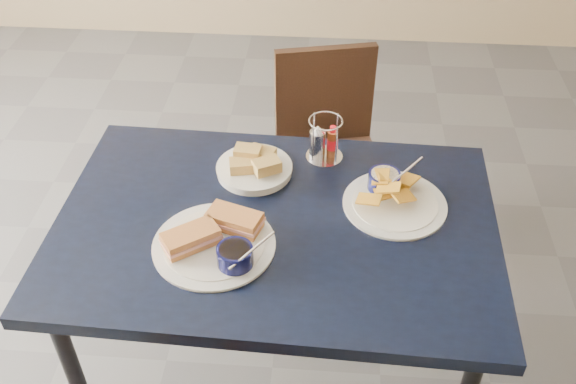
# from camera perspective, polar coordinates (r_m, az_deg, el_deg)

# --- Properties ---
(ground) EXTENTS (6.00, 6.00, 0.00)m
(ground) POSITION_cam_1_polar(r_m,az_deg,el_deg) (2.32, -1.41, -15.34)
(ground) COLOR #4B4B50
(ground) RESTS_ON ground
(dining_table) EXTENTS (1.20, 0.82, 0.75)m
(dining_table) POSITION_cam_1_polar(r_m,az_deg,el_deg) (1.76, -1.08, -4.24)
(dining_table) COLOR black
(dining_table) RESTS_ON ground
(chair_far) EXTENTS (0.45, 0.45, 0.81)m
(chair_far) POSITION_cam_1_polar(r_m,az_deg,el_deg) (2.50, 3.93, 4.71)
(chair_far) COLOR black
(chair_far) RESTS_ON ground
(sandwich_plate) EXTENTS (0.32, 0.32, 0.12)m
(sandwich_plate) POSITION_cam_1_polar(r_m,az_deg,el_deg) (1.64, -6.31, -4.24)
(sandwich_plate) COLOR white
(sandwich_plate) RESTS_ON dining_table
(plantain_plate) EXTENTS (0.28, 0.28, 0.12)m
(plantain_plate) POSITION_cam_1_polar(r_m,az_deg,el_deg) (1.79, 9.13, -0.21)
(plantain_plate) COLOR white
(plantain_plate) RESTS_ON dining_table
(bread_basket) EXTENTS (0.22, 0.22, 0.07)m
(bread_basket) POSITION_cam_1_polar(r_m,az_deg,el_deg) (1.86, -2.99, 2.31)
(bread_basket) COLOR white
(bread_basket) RESTS_ON dining_table
(condiment_caddy) EXTENTS (0.11, 0.11, 0.14)m
(condiment_caddy) POSITION_cam_1_polar(r_m,az_deg,el_deg) (1.90, 3.15, 4.48)
(condiment_caddy) COLOR silver
(condiment_caddy) RESTS_ON dining_table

